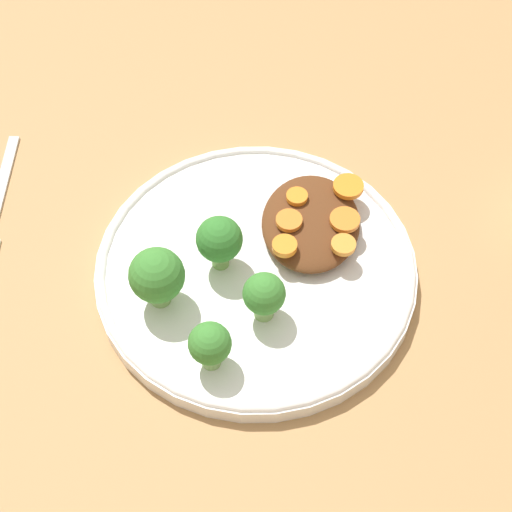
% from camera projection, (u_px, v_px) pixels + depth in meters
% --- Properties ---
extents(ground_plane, '(4.00, 4.00, 0.00)m').
position_uv_depth(ground_plane, '(256.00, 277.00, 0.74)').
color(ground_plane, tan).
extents(plate, '(0.28, 0.28, 0.02)m').
position_uv_depth(plate, '(256.00, 270.00, 0.73)').
color(plate, white).
rests_on(plate, ground_plane).
extents(stew_mound, '(0.11, 0.09, 0.02)m').
position_uv_depth(stew_mound, '(311.00, 223.00, 0.74)').
color(stew_mound, '#5B3319').
rests_on(stew_mound, plate).
extents(broccoli_floret_0, '(0.05, 0.05, 0.06)m').
position_uv_depth(broccoli_floret_0, '(157.00, 276.00, 0.68)').
color(broccoli_floret_0, '#7FA85B').
rests_on(broccoli_floret_0, plate).
extents(broccoli_floret_1, '(0.04, 0.04, 0.05)m').
position_uv_depth(broccoli_floret_1, '(219.00, 245.00, 0.70)').
color(broccoli_floret_1, '#759E51').
rests_on(broccoli_floret_1, plate).
extents(broccoli_floret_2, '(0.03, 0.03, 0.05)m').
position_uv_depth(broccoli_floret_2, '(264.00, 295.00, 0.68)').
color(broccoli_floret_2, '#7FA85B').
rests_on(broccoli_floret_2, plate).
extents(broccoli_floret_3, '(0.03, 0.03, 0.05)m').
position_uv_depth(broccoli_floret_3, '(210.00, 345.00, 0.65)').
color(broccoli_floret_3, '#7FA85B').
rests_on(broccoli_floret_3, plate).
extents(carrot_slice_0, '(0.02, 0.02, 0.00)m').
position_uv_depth(carrot_slice_0, '(297.00, 197.00, 0.75)').
color(carrot_slice_0, orange).
rests_on(carrot_slice_0, stew_mound).
extents(carrot_slice_1, '(0.02, 0.02, 0.01)m').
position_uv_depth(carrot_slice_1, '(285.00, 246.00, 0.71)').
color(carrot_slice_1, orange).
rests_on(carrot_slice_1, stew_mound).
extents(carrot_slice_2, '(0.02, 0.02, 0.00)m').
position_uv_depth(carrot_slice_2, '(289.00, 220.00, 0.73)').
color(carrot_slice_2, orange).
rests_on(carrot_slice_2, stew_mound).
extents(carrot_slice_3, '(0.03, 0.03, 0.00)m').
position_uv_depth(carrot_slice_3, '(345.00, 220.00, 0.73)').
color(carrot_slice_3, orange).
rests_on(carrot_slice_3, stew_mound).
extents(carrot_slice_4, '(0.03, 0.03, 0.00)m').
position_uv_depth(carrot_slice_4, '(348.00, 186.00, 0.75)').
color(carrot_slice_4, orange).
rests_on(carrot_slice_4, stew_mound).
extents(carrot_slice_5, '(0.02, 0.02, 0.00)m').
position_uv_depth(carrot_slice_5, '(343.00, 245.00, 0.72)').
color(carrot_slice_5, orange).
rests_on(carrot_slice_5, stew_mound).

